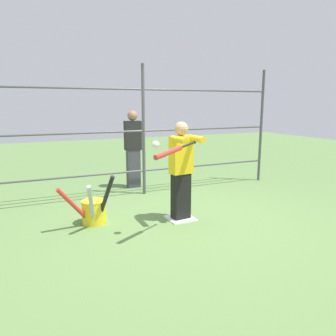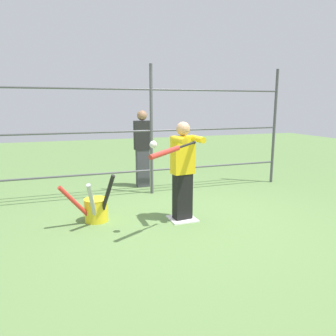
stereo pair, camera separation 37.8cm
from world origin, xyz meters
name	(u,v)px [view 2 (the right image)]	position (x,y,z in m)	size (l,w,h in m)	color
ground_plane	(182,219)	(0.00, 0.00, 0.00)	(24.00, 24.00, 0.00)	#608447
home_plate	(182,219)	(0.00, 0.00, 0.01)	(0.40, 0.40, 0.02)	white
fence_backstop	(151,131)	(0.00, -1.60, 1.24)	(5.72, 0.06, 2.48)	#4C4C51
batter	(183,168)	(0.00, 0.01, 0.81)	(0.38, 0.53, 1.49)	black
baseball_bat_swinging	(169,151)	(0.45, 0.63, 1.17)	(0.78, 0.44, 0.16)	black
softball_in_flight	(153,145)	(0.60, 0.47, 1.24)	(0.10, 0.10, 0.10)	white
bat_bucket	(96,208)	(1.26, -0.35, 0.21)	(0.80, 0.68, 0.77)	yellow
bystander_behind_fence	(142,148)	(0.02, -2.19, 0.84)	(0.33, 0.21, 1.62)	#3F3F47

